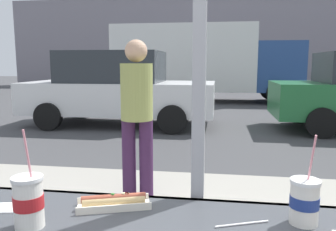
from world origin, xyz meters
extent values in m
plane|color=#424244|center=(0.00, 8.00, 0.00)|extent=(60.00, 60.00, 0.00)
cube|color=#9E998E|center=(0.00, 1.60, 0.06)|extent=(16.00, 2.80, 0.12)
cube|color=#2A2C30|center=(0.00, 0.03, 0.98)|extent=(2.15, 0.02, 0.02)
cube|color=#9E9EA3|center=(0.00, 0.08, 1.64)|extent=(0.05, 0.08, 1.30)
cube|color=gray|center=(0.00, 21.70, 2.88)|extent=(28.00, 1.20, 5.76)
cylinder|color=white|center=(-0.53, -0.28, 1.07)|extent=(0.09, 0.09, 0.16)
cylinder|color=red|center=(-0.53, -0.28, 1.07)|extent=(0.10, 0.10, 0.04)
cylinder|color=black|center=(-0.53, -0.28, 1.14)|extent=(0.09, 0.09, 0.01)
cylinder|color=white|center=(-0.53, -0.28, 1.15)|extent=(0.10, 0.10, 0.01)
cylinder|color=pink|center=(-0.52, -0.29, 1.22)|extent=(0.02, 0.03, 0.20)
cylinder|color=silver|center=(0.37, -0.12, 1.06)|extent=(0.09, 0.09, 0.14)
cylinder|color=navy|center=(0.37, -0.12, 1.06)|extent=(0.10, 0.10, 0.04)
cylinder|color=black|center=(0.37, -0.12, 1.12)|extent=(0.08, 0.08, 0.01)
cylinder|color=white|center=(0.37, -0.12, 1.13)|extent=(0.10, 0.10, 0.01)
cylinder|color=pink|center=(0.38, -0.13, 1.20)|extent=(0.02, 0.05, 0.20)
cube|color=silver|center=(-0.30, -0.09, 0.99)|extent=(0.29, 0.17, 0.01)
cube|color=silver|center=(-0.29, -0.14, 1.00)|extent=(0.26, 0.09, 0.03)
cube|color=silver|center=(-0.32, -0.05, 1.00)|extent=(0.26, 0.09, 0.03)
cylinder|color=#DBB77A|center=(-0.30, -0.09, 1.01)|extent=(0.23, 0.11, 0.04)
cylinder|color=#9E4733|center=(-0.30, -0.09, 1.02)|extent=(0.23, 0.10, 0.03)
cube|color=beige|center=(-0.27, -0.08, 1.04)|extent=(0.01, 0.01, 0.01)
cube|color=#337A2D|center=(-0.31, -0.09, 1.04)|extent=(0.01, 0.01, 0.01)
cube|color=beige|center=(-0.25, -0.08, 1.04)|extent=(0.02, 0.01, 0.01)
cube|color=red|center=(-0.25, -0.08, 1.04)|extent=(0.01, 0.01, 0.01)
cylinder|color=white|center=(0.16, -0.17, 0.99)|extent=(0.18, 0.08, 0.01)
cube|color=white|center=(-0.68, -0.16, 0.99)|extent=(0.14, 0.11, 0.00)
cube|color=silver|center=(-2.35, 6.94, 0.70)|extent=(4.63, 1.90, 0.75)
cube|color=#282D33|center=(-2.52, 6.94, 1.45)|extent=(2.41, 1.67, 0.75)
cylinder|color=black|center=(-0.92, 7.89, 0.32)|extent=(0.64, 0.18, 0.64)
cylinder|color=black|center=(-0.92, 5.99, 0.32)|extent=(0.64, 0.18, 0.64)
cylinder|color=black|center=(-3.79, 7.89, 0.32)|extent=(0.64, 0.18, 0.64)
cylinder|color=black|center=(-3.79, 5.99, 0.32)|extent=(0.64, 0.18, 0.64)
cylinder|color=black|center=(2.17, 7.86, 0.32)|extent=(0.64, 0.18, 0.64)
cylinder|color=black|center=(2.17, 6.01, 0.32)|extent=(0.64, 0.18, 0.64)
cube|color=silver|center=(-1.34, 12.71, 1.74)|extent=(5.57, 2.20, 2.57)
cube|color=navy|center=(2.24, 12.71, 1.40)|extent=(1.90, 2.10, 1.90)
cylinder|color=black|center=(2.24, 13.76, 0.45)|extent=(0.90, 0.24, 0.90)
cylinder|color=black|center=(2.24, 11.66, 0.45)|extent=(0.90, 0.24, 0.90)
cylinder|color=black|center=(-2.41, 13.81, 0.45)|extent=(0.90, 0.24, 0.90)
cylinder|color=black|center=(-2.41, 11.61, 0.45)|extent=(0.90, 0.24, 0.90)
cylinder|color=#3B1F42|center=(-0.82, 2.04, 0.54)|extent=(0.14, 0.14, 0.84)
cylinder|color=#3B1F42|center=(-0.64, 2.04, 0.54)|extent=(0.14, 0.14, 0.84)
cylinder|color=#909751|center=(-0.73, 2.04, 1.24)|extent=(0.32, 0.32, 0.56)
sphere|color=tan|center=(-0.73, 2.04, 1.64)|extent=(0.22, 0.22, 0.22)
camera|label=1|loc=(0.08, -1.26, 1.52)|focal=36.59mm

